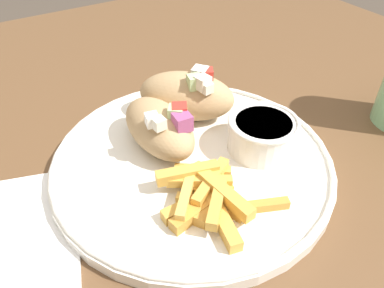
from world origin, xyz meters
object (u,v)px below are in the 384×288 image
object	(u,v)px
sauce_ramekin	(262,133)
pita_sandwich_near	(160,127)
fries_pile	(210,196)
pita_sandwich_far	(184,96)
plate	(192,161)

from	to	relation	value
sauce_ramekin	pita_sandwich_near	bearing A→B (deg)	-124.28
fries_pile	pita_sandwich_near	bearing A→B (deg)	179.13
fries_pile	pita_sandwich_far	bearing A→B (deg)	158.41
fries_pile	sauce_ramekin	world-z (taller)	sauce_ramekin
sauce_ramekin	plate	bearing A→B (deg)	-109.58
plate	pita_sandwich_far	xyz separation A→B (m)	(-0.07, 0.03, 0.04)
pita_sandwich_near	pita_sandwich_far	size ratio (longest dim) A/B	0.90
fries_pile	sauce_ramekin	bearing A→B (deg)	111.67
pita_sandwich_near	pita_sandwich_far	distance (m)	0.06
plate	sauce_ramekin	distance (m)	0.09
fries_pile	sauce_ramekin	xyz separation A→B (m)	(-0.04, 0.10, 0.01)
fries_pile	sauce_ramekin	size ratio (longest dim) A/B	1.51
pita_sandwich_far	sauce_ramekin	world-z (taller)	pita_sandwich_far
pita_sandwich_far	sauce_ramekin	size ratio (longest dim) A/B	1.61
pita_sandwich_far	sauce_ramekin	bearing A→B (deg)	-21.89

